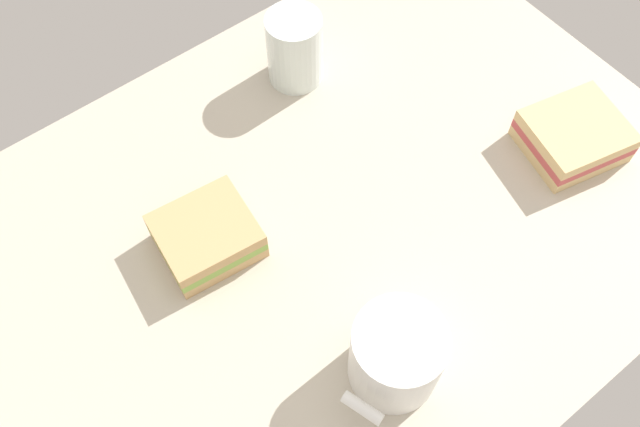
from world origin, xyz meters
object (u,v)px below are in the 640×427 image
sandwich_main (574,136)px  sandwich_side (207,236)px  glass_of_milk (295,52)px  coffee_mug_black (396,355)px

sandwich_main → sandwich_side: 44.72cm
glass_of_milk → sandwich_side: bearing=-148.0°
sandwich_main → glass_of_milk: 35.38cm
sandwich_main → glass_of_milk: bearing=123.4°
coffee_mug_black → sandwich_main: coffee_mug_black is taller
coffee_mug_black → glass_of_milk: bearing=67.2°
sandwich_side → glass_of_milk: 26.68cm
coffee_mug_black → glass_of_milk: 40.66cm
coffee_mug_black → sandwich_side: size_ratio=1.04×
coffee_mug_black → sandwich_side: (-6.83, 23.38, -2.62)cm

